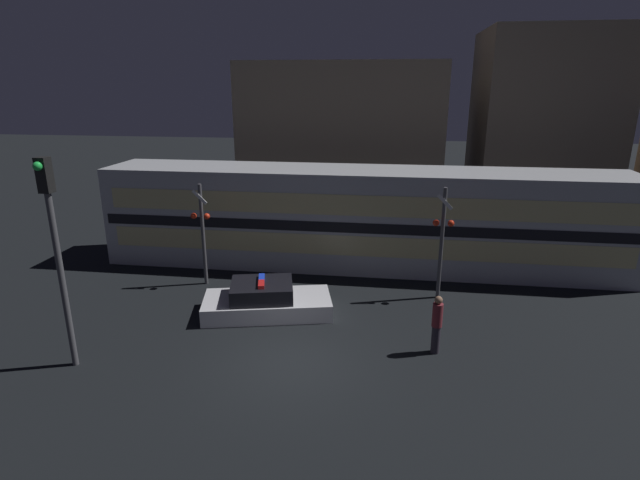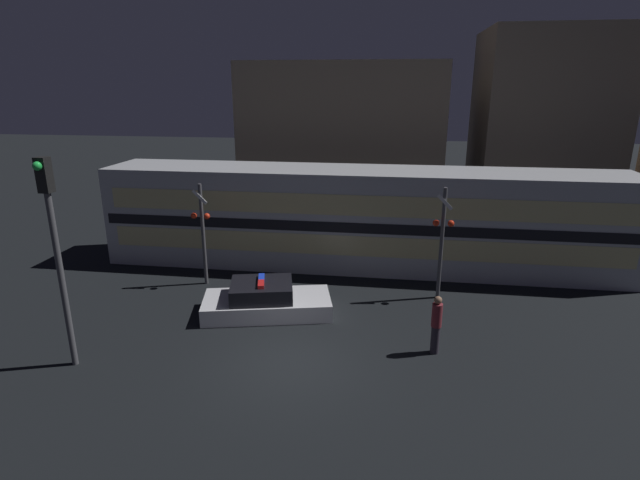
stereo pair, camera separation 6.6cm
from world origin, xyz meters
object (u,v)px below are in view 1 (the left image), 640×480
(train, at_px, (362,218))
(traffic_light_corner, at_px, (55,242))
(crossing_signal_near, at_px, (442,238))
(police_car, at_px, (266,301))
(pedestrian, at_px, (437,324))

(train, bearing_deg, traffic_light_corner, -128.40)
(crossing_signal_near, bearing_deg, police_car, -159.79)
(crossing_signal_near, bearing_deg, pedestrian, -95.67)
(train, distance_m, pedestrian, 7.84)
(police_car, bearing_deg, crossing_signal_near, 6.99)
(train, relative_size, police_car, 4.72)
(train, relative_size, crossing_signal_near, 5.30)
(train, xyz_separation_m, pedestrian, (2.65, -7.28, -1.17))
(crossing_signal_near, bearing_deg, train, 133.39)
(pedestrian, relative_size, crossing_signal_near, 0.43)
(pedestrian, distance_m, crossing_signal_near, 4.30)
(train, height_order, police_car, train)
(police_car, xyz_separation_m, pedestrian, (5.57, -1.86, 0.46))
(train, xyz_separation_m, traffic_light_corner, (-7.46, -9.42, 1.55))
(pedestrian, relative_size, traffic_light_corner, 0.31)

